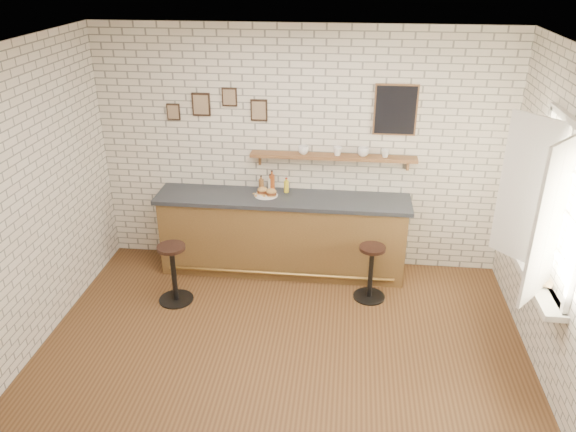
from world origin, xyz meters
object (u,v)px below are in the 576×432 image
(bar_stool_right, at_px, (371,271))
(book_lower, at_px, (536,279))
(shelf_cup_b, at_px, (338,151))
(bitters_bottle_white, at_px, (270,185))
(bar_stool_left, at_px, (174,272))
(condiment_bottle_yellow, at_px, (286,186))
(ciabatta_sandwich, at_px, (267,192))
(bitters_bottle_amber, at_px, (272,183))
(book_upper, at_px, (537,278))
(sandwich_plate, at_px, (266,195))
(shelf_cup_a, at_px, (303,150))
(shelf_cup_d, at_px, (385,153))
(bar_counter, at_px, (283,234))
(bitters_bottle_brown, at_px, (261,185))
(shelf_cup_c, at_px, (363,152))

(bar_stool_right, height_order, book_lower, book_lower)
(shelf_cup_b, bearing_deg, bitters_bottle_white, 126.59)
(bar_stool_left, bearing_deg, condiment_bottle_yellow, 40.18)
(ciabatta_sandwich, bearing_deg, bar_stool_right, -23.27)
(bitters_bottle_amber, distance_m, bar_stool_left, 1.60)
(ciabatta_sandwich, bearing_deg, book_upper, -28.96)
(condiment_bottle_yellow, relative_size, book_lower, 0.90)
(ciabatta_sandwich, bearing_deg, shelf_cup_b, 12.01)
(condiment_bottle_yellow, bearing_deg, sandwich_plate, -150.17)
(ciabatta_sandwich, xyz_separation_m, bitters_bottle_amber, (0.04, 0.13, 0.06))
(bar_stool_right, xyz_separation_m, shelf_cup_b, (-0.45, 0.73, 1.19))
(shelf_cup_a, bearing_deg, condiment_bottle_yellow, 179.84)
(ciabatta_sandwich, height_order, bar_stool_left, ciabatta_sandwich)
(book_lower, bearing_deg, shelf_cup_d, 96.78)
(bar_counter, relative_size, bitters_bottle_amber, 11.10)
(bar_counter, height_order, sandwich_plate, sandwich_plate)
(bitters_bottle_white, distance_m, bitters_bottle_amber, 0.03)
(sandwich_plate, height_order, bitters_bottle_amber, bitters_bottle_amber)
(bar_stool_right, distance_m, shelf_cup_a, 1.64)
(bar_counter, xyz_separation_m, ciabatta_sandwich, (-0.19, 0.02, 0.56))
(ciabatta_sandwich, distance_m, book_upper, 3.16)
(ciabatta_sandwich, relative_size, book_lower, 1.21)
(bitters_bottle_brown, distance_m, bitters_bottle_amber, 0.14)
(ciabatta_sandwich, distance_m, bar_stool_right, 1.57)
(condiment_bottle_yellow, height_order, shelf_cup_c, shelf_cup_c)
(condiment_bottle_yellow, height_order, shelf_cup_a, shelf_cup_a)
(shelf_cup_b, xyz_separation_m, book_lower, (1.93, -1.68, -0.61))
(shelf_cup_b, height_order, book_upper, shelf_cup_b)
(bitters_bottle_brown, relative_size, bitters_bottle_white, 0.89)
(bitters_bottle_amber, height_order, book_lower, bitters_bottle_amber)
(bitters_bottle_brown, distance_m, bar_stool_left, 1.51)
(sandwich_plate, xyz_separation_m, shelf_cup_b, (0.84, 0.18, 0.54))
(bitters_bottle_white, relative_size, bitters_bottle_amber, 0.82)
(condiment_bottle_yellow, bearing_deg, bar_stool_left, -139.82)
(bar_stool_left, distance_m, shelf_cup_a, 2.09)
(condiment_bottle_yellow, bearing_deg, shelf_cup_b, 4.02)
(bar_stool_right, bearing_deg, book_upper, -33.47)
(book_lower, bearing_deg, bar_stool_right, 114.96)
(bitters_bottle_brown, bearing_deg, shelf_cup_a, 4.76)
(shelf_cup_a, bearing_deg, bitters_bottle_white, 173.93)
(shelf_cup_c, bearing_deg, bar_stool_right, -170.56)
(shelf_cup_a, relative_size, book_upper, 0.61)
(shelf_cup_a, relative_size, shelf_cup_c, 0.95)
(bitters_bottle_brown, relative_size, bitters_bottle_amber, 0.73)
(bar_stool_left, distance_m, book_lower, 3.82)
(book_lower, bearing_deg, bar_counter, 117.79)
(bitters_bottle_amber, height_order, shelf_cup_b, shelf_cup_b)
(ciabatta_sandwich, bearing_deg, bar_counter, -6.93)
(bar_counter, bearing_deg, bitters_bottle_brown, 150.84)
(bar_counter, height_order, shelf_cup_c, shelf_cup_c)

